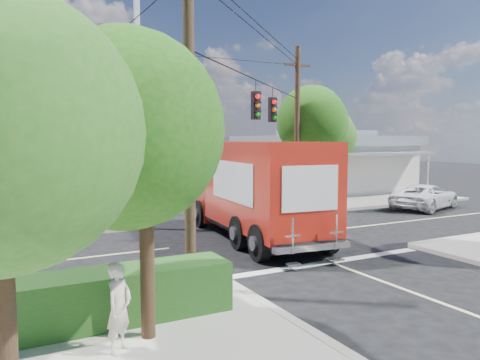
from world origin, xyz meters
TOP-DOWN VIEW (x-y plane):
  - ground at (0.00, 0.00)m, footprint 120.00×120.00m
  - sidewalk_ne at (10.88, 10.88)m, footprint 14.12×14.12m
  - road_markings at (0.00, -1.47)m, footprint 32.00×32.00m
  - building_ne at (12.50, 11.97)m, footprint 11.80×10.20m
  - radio_tower at (0.50, 20.00)m, footprint 0.80×0.80m
  - tree_sw_front at (-6.99, -7.54)m, footprint 3.88×3.78m
  - tree_ne_front at (7.21, 6.76)m, footprint 4.21×4.14m
  - tree_ne_back at (9.81, 8.96)m, footprint 3.77×3.66m
  - palm_nw_front at (-7.50, 7.50)m, footprint 3.01×3.08m
  - utility_poles at (-1.58, 1.60)m, footprint 12.00×10.68m
  - picket_fence at (-7.80, -5.60)m, footprint 5.94×0.06m
  - hedge_sw at (-8.00, -6.40)m, footprint 6.20×1.20m
  - vending_boxes at (6.50, 6.20)m, footprint 1.90×0.50m
  - delivery_truck at (-0.40, -0.23)m, footprint 3.66×9.24m
  - parked_car at (12.27, 2.50)m, footprint 5.58×3.86m
  - pedestrian at (-7.65, -7.89)m, footprint 0.71×0.70m

SIDE VIEW (x-z plane):
  - ground at x=0.00m, z-range 0.00..0.00m
  - road_markings at x=0.00m, z-range 0.00..0.01m
  - sidewalk_ne at x=10.88m, z-range 0.00..0.14m
  - picket_fence at x=-7.80m, z-range 0.18..1.18m
  - hedge_sw at x=-8.00m, z-range 0.14..1.24m
  - vending_boxes at x=6.50m, z-range 0.14..1.24m
  - parked_car at x=12.27m, z-range 0.00..1.42m
  - pedestrian at x=-7.65m, z-range 0.14..1.79m
  - delivery_truck at x=-0.40m, z-range 0.03..3.93m
  - building_ne at x=12.50m, z-range 0.07..4.57m
  - tree_ne_back at x=9.81m, z-range 1.27..7.10m
  - tree_sw_front at x=-6.99m, z-range 1.32..7.35m
  - utility_poles at x=-1.58m, z-range 0.17..9.17m
  - tree_ne_front at x=7.21m, z-range 1.44..8.09m
  - palm_nw_front at x=-7.50m, z-range 2.25..7.84m
  - radio_tower at x=0.50m, z-range -2.86..14.14m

